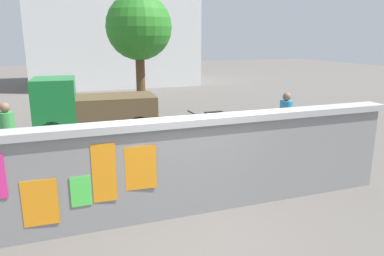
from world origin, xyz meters
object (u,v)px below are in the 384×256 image
Objects in this scene: bicycle_near at (43,184)px; tree_roadside at (139,28)px; motorcycle at (209,123)px; bicycle_far at (234,164)px; person_bystander at (286,116)px; person_walking at (8,130)px; auto_rickshaw_truck at (90,108)px.

tree_roadside reaches higher than bicycle_near.
bicycle_near is at bearing -146.23° from motorcycle.
bicycle_far is at bearing -2.79° from bicycle_near.
person_bystander is 7.60m from tree_roadside.
person_walking reaches higher than motorcycle.
motorcycle is at bearing 33.77° from bicycle_near.
bicycle_near is 3.88m from bicycle_far.
motorcycle is 1.12× the size of bicycle_far.
motorcycle is at bearing 76.80° from bicycle_far.
auto_rickshaw_truck reaches higher than person_walking.
person_walking is at bearing 154.36° from bicycle_far.
person_bystander is 0.34× the size of tree_roadside.
person_bystander reaches higher than motorcycle.
auto_rickshaw_truck is 1.94× the size of motorcycle.
bicycle_far is (3.88, -0.19, 0.00)m from bicycle_near.
motorcycle is 1.11× the size of bicycle_near.
auto_rickshaw_truck is at bearing 156.63° from motorcycle.
bicycle_far is 2.64m from person_bystander.
motorcycle is (3.39, -1.47, -0.44)m from auto_rickshaw_truck.
auto_rickshaw_truck is 4.79m from tree_roadside.
person_walking is 0.34× the size of tree_roadside.
auto_rickshaw_truck is at bearing 51.76° from person_walking.
person_bystander is at bearing -35.41° from auto_rickshaw_truck.
bicycle_near is 1.06× the size of person_walking.
auto_rickshaw_truck is 2.16× the size of bicycle_near.
bicycle_far is at bearing -61.24° from auto_rickshaw_truck.
bicycle_near is 9.23m from tree_roadside.
person_walking is (-5.40, -1.08, 0.52)m from motorcycle.
bicycle_far reaches higher than motorcycle.
motorcycle is at bearing -23.37° from auto_rickshaw_truck.
motorcycle is 2.45m from person_bystander.
person_bystander is (1.40, -1.94, 0.52)m from motorcycle.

